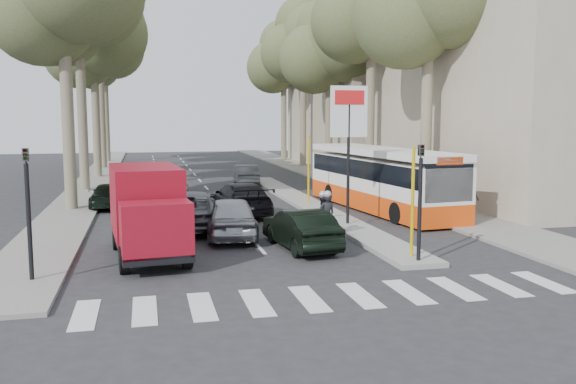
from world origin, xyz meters
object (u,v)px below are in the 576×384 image
at_px(dark_hatchback, 301,229).
at_px(red_truck, 148,210).
at_px(motorcycle, 325,217).
at_px(silver_hatchback, 231,217).
at_px(city_bus, 381,177).

distance_m(dark_hatchback, red_truck, 5.05).
bearing_deg(red_truck, motorcycle, 5.36).
relative_size(silver_hatchback, dark_hatchback, 1.10).
distance_m(silver_hatchback, red_truck, 3.94).
bearing_deg(dark_hatchback, red_truck, -6.44).
relative_size(city_bus, motorcycle, 5.34).
xyz_separation_m(silver_hatchback, dark_hatchback, (2.00, -2.44, -0.09)).
xyz_separation_m(silver_hatchback, city_bus, (7.79, 4.90, 0.80)).
height_order(red_truck, motorcycle, red_truck).
bearing_deg(red_truck, city_bus, 28.75).
height_order(silver_hatchback, motorcycle, motorcycle).
relative_size(silver_hatchback, red_truck, 0.82).
xyz_separation_m(silver_hatchback, red_truck, (-2.97, -2.47, 0.73)).
bearing_deg(motorcycle, silver_hatchback, 151.89).
relative_size(dark_hatchback, city_bus, 0.36).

